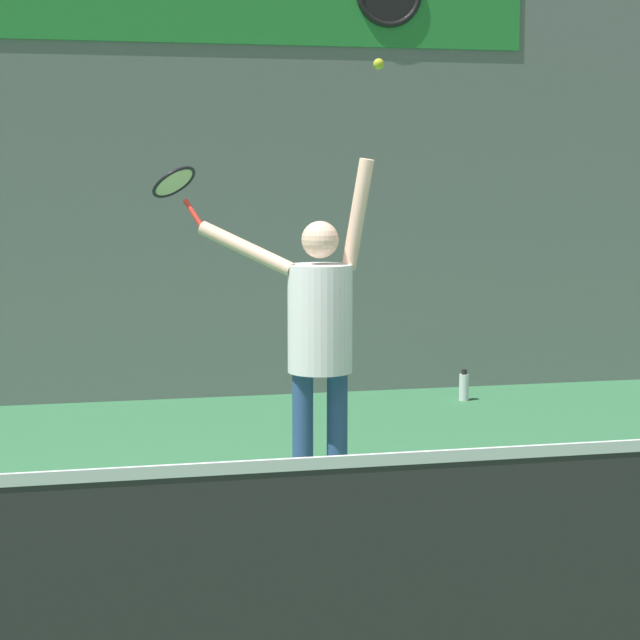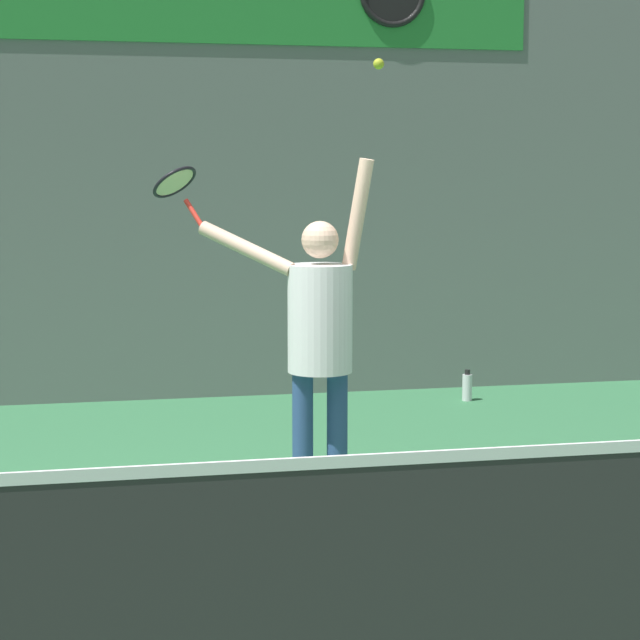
% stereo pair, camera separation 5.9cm
% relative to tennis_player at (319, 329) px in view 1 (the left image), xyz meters
% --- Properties ---
extents(ground_plane, '(18.00, 18.00, 0.00)m').
position_rel_tennis_player_xyz_m(ground_plane, '(-0.43, -1.27, -1.12)').
color(ground_plane, '#387A4C').
extents(back_wall, '(18.00, 0.10, 5.00)m').
position_rel_tennis_player_xyz_m(back_wall, '(-0.43, 3.70, 1.38)').
color(back_wall, slate).
rests_on(back_wall, ground_plane).
extents(court_net, '(7.35, 0.07, 1.06)m').
position_rel_tennis_player_xyz_m(court_net, '(-0.43, -2.51, -0.62)').
color(court_net, '#333333').
rests_on(court_net, ground_plane).
extents(tennis_player, '(1.05, 0.65, 2.17)m').
position_rel_tennis_player_xyz_m(tennis_player, '(0.00, 0.00, 0.00)').
color(tennis_player, '#2D4C7F').
rests_on(tennis_player, ground_plane).
extents(tennis_racket, '(0.40, 0.40, 0.40)m').
position_rel_tennis_player_xyz_m(tennis_racket, '(-0.81, 0.55, 0.88)').
color(tennis_racket, red).
extents(tennis_ball, '(0.07, 0.07, 0.07)m').
position_rel_tennis_player_xyz_m(tennis_ball, '(0.33, -0.15, 1.59)').
color(tennis_ball, '#CCDB2D').
extents(water_bottle, '(0.09, 0.09, 0.29)m').
position_rel_tennis_player_xyz_m(water_bottle, '(2.02, 3.01, -0.99)').
color(water_bottle, silver).
rests_on(water_bottle, ground_plane).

